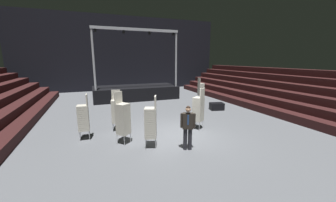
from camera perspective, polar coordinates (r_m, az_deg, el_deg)
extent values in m
cube|color=#515459|center=(9.41, 2.51, -9.65)|extent=(22.00, 30.00, 0.10)
cube|color=black|center=(23.30, -12.56, 13.05)|extent=(22.00, 0.30, 8.00)
cube|color=black|center=(10.15, -39.51, -9.18)|extent=(0.75, 24.00, 0.45)
cube|color=black|center=(14.11, 27.34, -2.50)|extent=(0.75, 24.00, 0.45)
cube|color=black|center=(14.58, 29.48, -0.47)|extent=(0.75, 24.00, 0.45)
cube|color=black|center=(15.09, 31.48, 1.43)|extent=(0.75, 24.00, 0.45)
cube|color=black|center=(15.62, 33.35, 3.20)|extent=(0.75, 24.00, 0.45)
cube|color=black|center=(16.19, 35.10, 4.84)|extent=(0.75, 24.00, 0.45)
cube|color=black|center=(16.79, 36.74, 6.37)|extent=(0.75, 24.00, 0.45)
cube|color=black|center=(17.76, -9.25, 2.45)|extent=(7.07, 3.09, 1.09)
cylinder|color=#9EA0A8|center=(15.88, -20.51, 10.98)|extent=(0.16, 0.16, 4.54)
cylinder|color=#9EA0A8|center=(17.27, 2.31, 11.72)|extent=(0.16, 0.16, 4.54)
cube|color=#9EA0A8|center=(16.41, -8.89, 19.53)|extent=(6.77, 0.20, 0.20)
cylinder|color=black|center=(16.01, -20.12, 18.38)|extent=(0.18, 0.18, 0.22)
cylinder|color=black|center=(16.20, -12.56, 18.72)|extent=(0.18, 0.18, 0.22)
cylinder|color=black|center=(16.63, -5.26, 18.75)|extent=(0.18, 0.18, 0.22)
cylinder|color=black|center=(17.29, 1.56, 18.53)|extent=(0.18, 0.18, 0.22)
cylinder|color=black|center=(7.76, 6.28, -10.75)|extent=(0.15, 0.15, 0.85)
cylinder|color=black|center=(7.76, 4.93, -10.75)|extent=(0.15, 0.15, 0.85)
cube|color=silver|center=(7.46, 5.74, -5.80)|extent=(0.21, 0.16, 0.60)
cube|color=black|center=(7.51, 5.72, -5.66)|extent=(0.46, 0.37, 0.60)
cube|color=navy|center=(7.38, 5.77, -5.39)|extent=(0.06, 0.03, 0.38)
cylinder|color=black|center=(7.52, 7.51, -5.58)|extent=(0.13, 0.13, 0.55)
cylinder|color=black|center=(7.50, 3.92, -5.56)|extent=(0.13, 0.13, 0.55)
sphere|color=tan|center=(7.39, 5.79, -2.42)|extent=(0.20, 0.20, 0.20)
sphere|color=black|center=(7.38, 5.79, -2.01)|extent=(0.16, 0.16, 0.16)
cylinder|color=#B2B5BA|center=(10.04, 7.00, -6.81)|extent=(0.02, 0.02, 0.40)
cylinder|color=#B2B5BA|center=(10.36, 8.05, -6.25)|extent=(0.02, 0.02, 0.40)
cylinder|color=#B2B5BA|center=(9.87, 8.93, -7.20)|extent=(0.02, 0.02, 0.40)
cylinder|color=#B2B5BA|center=(10.19, 9.93, -6.61)|extent=(0.02, 0.02, 0.40)
cube|color=#B7B2A3|center=(10.04, 8.52, -5.40)|extent=(0.61, 0.61, 0.08)
cube|color=#B7B2A3|center=(10.02, 8.54, -4.94)|extent=(0.61, 0.61, 0.08)
cube|color=#B7B2A3|center=(9.99, 8.55, -4.47)|extent=(0.61, 0.61, 0.08)
cube|color=#B7B2A3|center=(9.97, 8.56, -4.00)|extent=(0.61, 0.61, 0.08)
cube|color=#B7B2A3|center=(9.95, 8.58, -3.53)|extent=(0.61, 0.61, 0.08)
cube|color=#B7B2A3|center=(9.92, 8.59, -3.06)|extent=(0.61, 0.61, 0.08)
cube|color=#B7B2A3|center=(9.90, 8.61, -2.58)|extent=(0.61, 0.61, 0.08)
cube|color=#B7B2A3|center=(9.88, 8.63, -2.10)|extent=(0.61, 0.61, 0.08)
cube|color=#B7B2A3|center=(9.86, 8.64, -1.62)|extent=(0.61, 0.61, 0.08)
cube|color=#B7B2A3|center=(9.84, 8.66, -1.14)|extent=(0.61, 0.61, 0.08)
cube|color=#B7B2A3|center=(9.82, 8.67, -0.66)|extent=(0.61, 0.61, 0.08)
cube|color=#B7B2A3|center=(9.81, 8.69, -0.17)|extent=(0.61, 0.61, 0.08)
cube|color=#B7B2A3|center=(9.79, 8.70, 0.31)|extent=(0.61, 0.61, 0.08)
cube|color=#B7B2A3|center=(9.77, 8.72, 0.80)|extent=(0.61, 0.61, 0.08)
cube|color=#B7B2A3|center=(9.64, 9.79, 2.26)|extent=(0.37, 0.26, 0.46)
cylinder|color=#B2B5BA|center=(9.90, -13.26, -7.32)|extent=(0.02, 0.02, 0.40)
cylinder|color=#B2B5BA|center=(9.93, -15.47, -7.38)|extent=(0.02, 0.02, 0.40)
cylinder|color=#B2B5BA|center=(10.26, -13.16, -6.63)|extent=(0.02, 0.02, 0.40)
cylinder|color=#B2B5BA|center=(10.29, -15.28, -6.69)|extent=(0.02, 0.02, 0.40)
cube|color=#B7B2A3|center=(10.02, -14.36, -5.69)|extent=(0.51, 0.51, 0.08)
cube|color=#B7B2A3|center=(9.99, -14.39, -5.22)|extent=(0.51, 0.51, 0.08)
cube|color=#B7B2A3|center=(9.97, -14.41, -4.76)|extent=(0.51, 0.51, 0.08)
cube|color=#B7B2A3|center=(9.95, -14.44, -4.29)|extent=(0.51, 0.51, 0.08)
cube|color=#B7B2A3|center=(9.92, -14.46, -3.81)|extent=(0.51, 0.51, 0.08)
cube|color=#B7B2A3|center=(9.90, -14.49, -3.34)|extent=(0.51, 0.51, 0.08)
cube|color=#B7B2A3|center=(9.88, -14.51, -2.86)|extent=(0.51, 0.51, 0.08)
cube|color=#B7B2A3|center=(9.86, -14.54, -2.39)|extent=(0.51, 0.51, 0.08)
cube|color=#B7B2A3|center=(9.84, -14.56, -1.91)|extent=(0.51, 0.51, 0.08)
cube|color=#B7B2A3|center=(9.82, -14.59, -1.42)|extent=(0.51, 0.51, 0.08)
cube|color=#B7B2A3|center=(9.80, -14.62, -0.94)|extent=(0.51, 0.51, 0.08)
cube|color=#B7B2A3|center=(9.78, -14.64, -0.46)|extent=(0.51, 0.51, 0.08)
cube|color=#B7B2A3|center=(9.77, -14.67, 0.03)|extent=(0.51, 0.51, 0.08)
cube|color=#B7B2A3|center=(9.91, -14.67, 1.80)|extent=(0.41, 0.12, 0.46)
cylinder|color=#B2B5BA|center=(17.45, 9.57, 1.12)|extent=(0.02, 0.02, 0.40)
cylinder|color=#B2B5BA|center=(17.12, 10.15, 0.89)|extent=(0.02, 0.02, 0.40)
cylinder|color=#B2B5BA|center=(17.28, 8.45, 1.05)|extent=(0.02, 0.02, 0.40)
cylinder|color=#B2B5BA|center=(16.95, 9.02, 0.82)|extent=(0.02, 0.02, 0.40)
cube|color=#B7B2A3|center=(17.16, 9.32, 1.77)|extent=(0.46, 0.46, 0.08)
cube|color=#B7B2A3|center=(17.14, 9.33, 2.05)|extent=(0.46, 0.46, 0.08)
cube|color=#B7B2A3|center=(17.13, 9.34, 2.33)|extent=(0.46, 0.46, 0.08)
cube|color=#B7B2A3|center=(17.12, 9.35, 2.61)|extent=(0.46, 0.46, 0.08)
cube|color=#B7B2A3|center=(17.10, 9.36, 2.89)|extent=(0.46, 0.46, 0.08)
cube|color=#B7B2A3|center=(17.09, 9.37, 3.17)|extent=(0.46, 0.46, 0.08)
cube|color=#B7B2A3|center=(17.08, 9.38, 3.45)|extent=(0.46, 0.46, 0.08)
cube|color=#B7B2A3|center=(17.07, 9.39, 3.74)|extent=(0.46, 0.46, 0.08)
cube|color=#B7B2A3|center=(17.05, 9.40, 4.02)|extent=(0.46, 0.46, 0.08)
cube|color=#B7B2A3|center=(17.04, 9.41, 4.30)|extent=(0.46, 0.46, 0.08)
cube|color=#B7B2A3|center=(17.03, 9.42, 4.59)|extent=(0.46, 0.46, 0.08)
cube|color=#B7B2A3|center=(17.02, 9.43, 4.87)|extent=(0.46, 0.46, 0.08)
cube|color=#B7B2A3|center=(16.90, 8.87, 5.77)|extent=(0.07, 0.41, 0.46)
cylinder|color=#B2B5BA|center=(7.88, -6.43, -12.18)|extent=(0.02, 0.02, 0.40)
cylinder|color=#B2B5BA|center=(8.22, -6.14, -11.10)|extent=(0.02, 0.02, 0.40)
cylinder|color=#B2B5BA|center=(7.84, -3.60, -12.22)|extent=(0.02, 0.02, 0.40)
cylinder|color=#B2B5BA|center=(8.19, -3.44, -11.14)|extent=(0.02, 0.02, 0.40)
cube|color=#B7B2A3|center=(7.94, -4.93, -10.05)|extent=(0.57, 0.57, 0.08)
cube|color=#B7B2A3|center=(7.91, -4.95, -9.48)|extent=(0.57, 0.57, 0.08)
cube|color=#B7B2A3|center=(7.88, -4.96, -8.90)|extent=(0.57, 0.57, 0.08)
cube|color=#B7B2A3|center=(7.85, -4.97, -8.32)|extent=(0.57, 0.57, 0.08)
cube|color=#B7B2A3|center=(7.82, -4.98, -7.73)|extent=(0.57, 0.57, 0.08)
cube|color=#B7B2A3|center=(7.79, -4.99, -7.15)|extent=(0.57, 0.57, 0.08)
cube|color=#B7B2A3|center=(7.76, -5.00, -6.55)|extent=(0.57, 0.57, 0.08)
cube|color=#B7B2A3|center=(7.74, -5.01, -5.95)|extent=(0.57, 0.57, 0.08)
cube|color=#B7B2A3|center=(7.71, -5.02, -5.35)|extent=(0.57, 0.57, 0.08)
cube|color=#B7B2A3|center=(7.69, -5.04, -4.75)|extent=(0.57, 0.57, 0.08)
cube|color=#B7B2A3|center=(7.66, -5.05, -4.14)|extent=(0.57, 0.57, 0.08)
cube|color=#B7B2A3|center=(7.64, -5.06, -3.53)|extent=(0.57, 0.57, 0.08)
cube|color=#B7B2A3|center=(7.62, -5.07, -2.91)|extent=(0.57, 0.57, 0.08)
cube|color=#B7B2A3|center=(7.60, -5.08, -2.29)|extent=(0.57, 0.57, 0.08)
cube|color=#B7B2A3|center=(7.52, -3.64, -0.28)|extent=(0.19, 0.40, 0.46)
cylinder|color=#B2B5BA|center=(9.31, -23.91, -9.31)|extent=(0.02, 0.02, 0.40)
cylinder|color=#B2B5BA|center=(9.66, -23.74, -8.52)|extent=(0.02, 0.02, 0.40)
cylinder|color=#B2B5BA|center=(9.28, -21.55, -9.18)|extent=(0.02, 0.02, 0.40)
cylinder|color=#B2B5BA|center=(9.63, -21.46, -8.39)|extent=(0.02, 0.02, 0.40)
cube|color=#B7B2A3|center=(9.39, -22.78, -7.45)|extent=(0.45, 0.45, 0.08)
cube|color=#B7B2A3|center=(9.36, -22.83, -6.96)|extent=(0.45, 0.45, 0.08)
cube|color=#B7B2A3|center=(9.34, -22.87, -6.47)|extent=(0.45, 0.45, 0.08)
cube|color=#B7B2A3|center=(9.31, -22.91, -5.97)|extent=(0.45, 0.45, 0.08)
cube|color=#B7B2A3|center=(9.29, -22.95, -5.47)|extent=(0.45, 0.45, 0.08)
cube|color=#B7B2A3|center=(9.26, -22.99, -4.97)|extent=(0.45, 0.45, 0.08)
cube|color=#B7B2A3|center=(9.24, -23.04, -4.46)|extent=(0.45, 0.45, 0.08)
cube|color=#B7B2A3|center=(9.22, -23.08, -3.95)|extent=(0.45, 0.45, 0.08)
cube|color=#B7B2A3|center=(9.20, -23.12, -3.44)|extent=(0.45, 0.45, 0.08)
cube|color=#B7B2A3|center=(9.18, -23.16, -2.93)|extent=(0.45, 0.45, 0.08)
cube|color=#B7B2A3|center=(9.16, -23.21, -2.42)|extent=(0.45, 0.45, 0.08)
cube|color=#B7B2A3|center=(9.14, -23.25, -1.90)|extent=(0.45, 0.45, 0.08)
cube|color=#B7B2A3|center=(9.12, -23.29, -1.38)|extent=(0.45, 0.45, 0.08)
cube|color=#B7B2A3|center=(9.05, -22.21, 0.38)|extent=(0.06, 0.41, 0.46)
cylinder|color=#B2B5BA|center=(8.56, -10.64, -10.29)|extent=(0.02, 0.02, 0.40)
cylinder|color=#B2B5BA|center=(8.30, -12.34, -11.10)|extent=(0.02, 0.02, 0.40)
cylinder|color=#B2B5BA|center=(8.79, -12.57, -9.77)|extent=(0.02, 0.02, 0.40)
cylinder|color=#B2B5BA|center=(8.54, -14.29, -10.53)|extent=(0.02, 0.02, 0.40)
cube|color=#B7B2A3|center=(8.46, -12.53, -8.89)|extent=(0.62, 0.62, 0.08)
cube|color=#B7B2A3|center=(8.43, -12.56, -8.35)|extent=(0.62, 0.62, 0.08)
cube|color=#B7B2A3|center=(8.40, -12.58, -7.81)|extent=(0.62, 0.62, 0.08)
cube|color=#B7B2A3|center=(8.37, -12.61, -7.26)|extent=(0.62, 0.62, 0.08)
cube|color=#B7B2A3|center=(8.34, -12.64, -6.71)|extent=(0.62, 0.62, 0.08)
cube|color=#B7B2A3|center=(8.32, -12.66, -6.15)|extent=(0.62, 0.62, 0.08)
cube|color=#B7B2A3|center=(8.29, -12.69, -5.59)|extent=(0.62, 0.62, 0.08)
cube|color=#B7B2A3|center=(8.27, -12.72, -5.03)|extent=(0.62, 0.62, 0.08)
cube|color=#B7B2A3|center=(8.24, -12.74, -4.46)|extent=(0.62, 0.62, 0.08)
cube|color=#B7B2A3|center=(8.22, -12.77, -3.90)|extent=(0.62, 0.62, 0.08)
cube|color=#B7B2A3|center=(8.20, -12.80, -3.32)|extent=(0.62, 0.62, 0.08)
cube|color=#B7B2A3|center=(8.18, -12.82, -2.75)|extent=(0.62, 0.62, 0.08)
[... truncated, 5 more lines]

